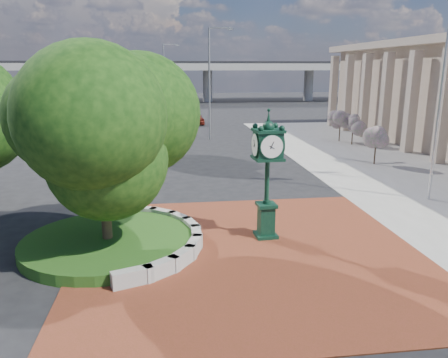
% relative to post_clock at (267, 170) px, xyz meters
% --- Properties ---
extents(ground, '(200.00, 200.00, 0.00)m').
position_rel_post_clock_xyz_m(ground, '(-0.89, -0.29, -2.67)').
color(ground, black).
rests_on(ground, ground).
extents(plaza, '(12.00, 12.00, 0.04)m').
position_rel_post_clock_xyz_m(plaza, '(-0.89, -1.29, -2.65)').
color(plaza, brown).
rests_on(plaza, ground).
extents(planter_wall, '(2.96, 6.77, 0.54)m').
position_rel_post_clock_xyz_m(planter_wall, '(-3.60, -0.29, -2.40)').
color(planter_wall, '#9E9B93').
rests_on(planter_wall, ground).
extents(grass_bed, '(6.10, 6.10, 0.40)m').
position_rel_post_clock_xyz_m(grass_bed, '(-5.89, -0.29, -2.47)').
color(grass_bed, '#194313').
rests_on(grass_bed, ground).
extents(overpass, '(90.00, 12.00, 7.50)m').
position_rel_post_clock_xyz_m(overpass, '(-1.11, 69.71, 3.87)').
color(overpass, '#9E9B93').
rests_on(overpass, ground).
extents(tree_planter, '(5.20, 5.20, 6.33)m').
position_rel_post_clock_xyz_m(tree_planter, '(-5.89, -0.29, 1.06)').
color(tree_planter, '#38281C').
rests_on(tree_planter, ground).
extents(tree_street, '(4.40, 4.40, 5.45)m').
position_rel_post_clock_xyz_m(tree_street, '(-4.89, 17.71, 0.57)').
color(tree_street, '#38281C').
rests_on(tree_street, ground).
extents(post_clock, '(1.07, 1.07, 4.86)m').
position_rel_post_clock_xyz_m(post_clock, '(0.00, 0.00, 0.00)').
color(post_clock, black).
rests_on(post_clock, ground).
extents(parked_car, '(2.62, 4.70, 1.51)m').
position_rel_post_clock_xyz_m(parked_car, '(-0.69, 35.36, -1.91)').
color(parked_car, '#5B140D').
rests_on(parked_car, ground).
extents(flagpole_a, '(1.68, 0.19, 10.74)m').
position_rel_post_clock_xyz_m(flagpole_a, '(9.08, 3.82, 2.84)').
color(flagpole_a, silver).
rests_on(flagpole_a, ground).
extents(street_lamp_near, '(2.19, 0.36, 9.73)m').
position_rel_post_clock_xyz_m(street_lamp_near, '(0.34, 23.71, 3.04)').
color(street_lamp_near, slate).
rests_on(street_lamp_near, ground).
extents(street_lamp_far, '(2.07, 0.44, 9.22)m').
position_rel_post_clock_xyz_m(street_lamp_far, '(-3.70, 41.56, 2.74)').
color(street_lamp_far, slate).
rests_on(street_lamp_far, ground).
extents(shrub_near, '(1.20, 1.20, 2.20)m').
position_rel_post_clock_xyz_m(shrub_near, '(10.12, 11.85, -1.07)').
color(shrub_near, '#38281C').
rests_on(shrub_near, ground).
extents(shrub_mid, '(1.20, 1.20, 2.20)m').
position_rel_post_clock_xyz_m(shrub_mid, '(11.79, 19.45, -1.07)').
color(shrub_mid, '#38281C').
rests_on(shrub_mid, ground).
extents(shrub_far, '(1.20, 1.20, 2.20)m').
position_rel_post_clock_xyz_m(shrub_far, '(11.36, 21.21, -1.07)').
color(shrub_far, '#38281C').
rests_on(shrub_far, ground).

